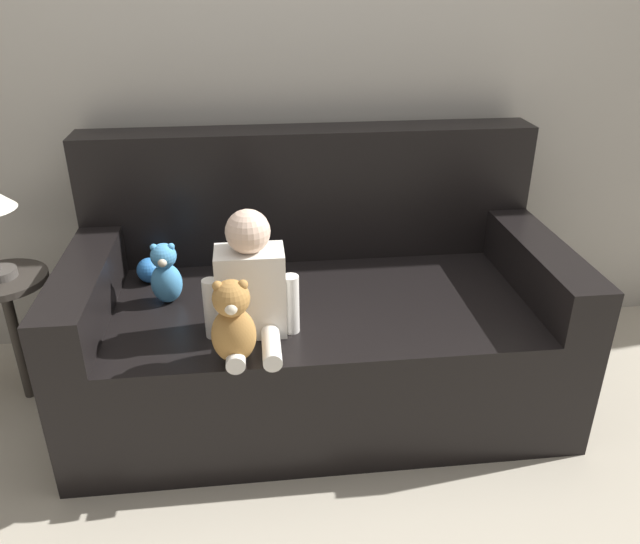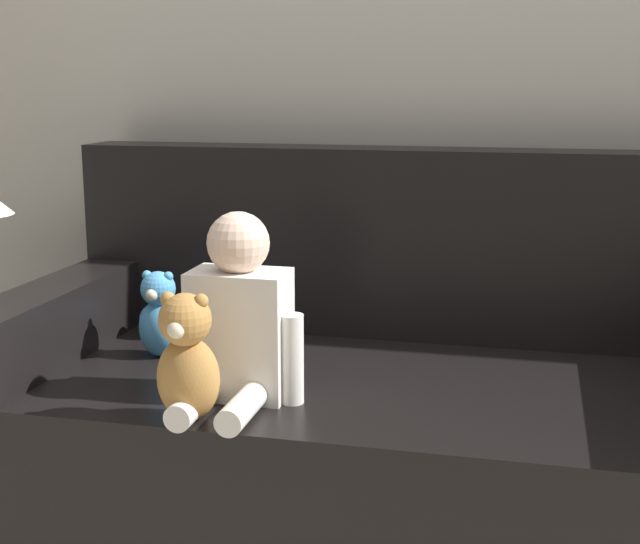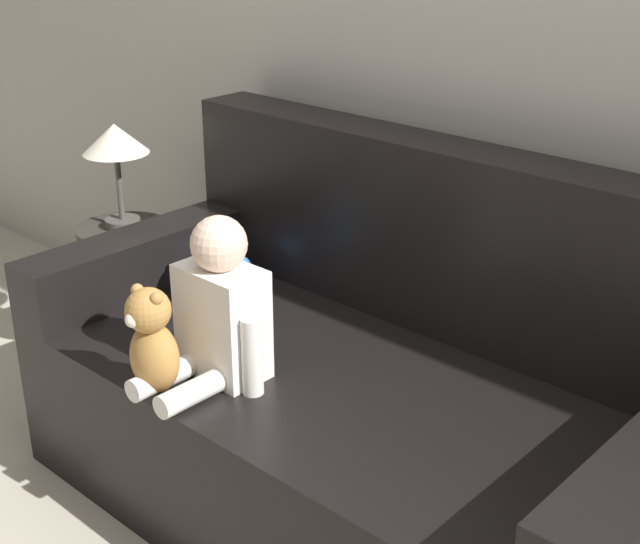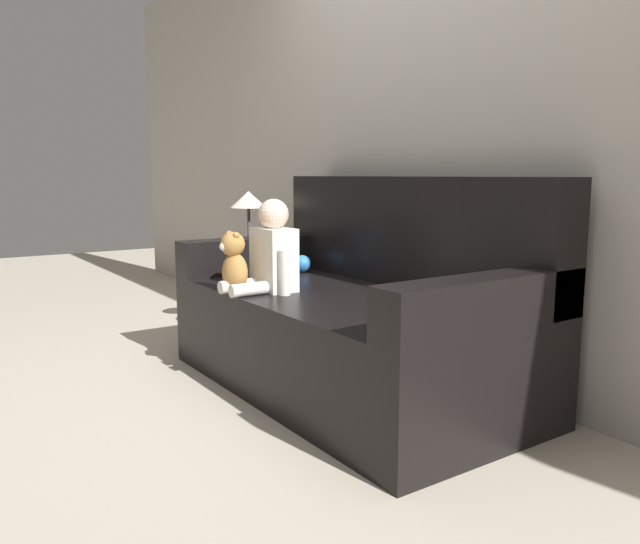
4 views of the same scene
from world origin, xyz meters
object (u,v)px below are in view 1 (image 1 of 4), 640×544
object	(u,v)px
couch	(317,313)
teddy_bear_brown	(233,322)
toy_ball	(149,270)
person_baby	(251,286)
plush_toy_side	(166,274)

from	to	relation	value
couch	teddy_bear_brown	distance (m)	0.62
couch	toy_ball	bearing A→B (deg)	170.51
person_baby	plush_toy_side	size ratio (longest dim) A/B	1.87
person_baby	plush_toy_side	world-z (taller)	person_baby
person_baby	toy_ball	xyz separation A→B (m)	(-0.38, 0.42, -0.13)
couch	person_baby	world-z (taller)	couch
teddy_bear_brown	toy_ball	bearing A→B (deg)	119.61
toy_ball	couch	bearing A→B (deg)	-9.49
teddy_bear_brown	plush_toy_side	xyz separation A→B (m)	(-0.24, 0.41, -0.03)
couch	teddy_bear_brown	size ratio (longest dim) A/B	6.36
couch	toy_ball	size ratio (longest dim) A/B	18.67
teddy_bear_brown	toy_ball	xyz separation A→B (m)	(-0.33, 0.58, -0.09)
person_baby	teddy_bear_brown	world-z (taller)	person_baby
person_baby	toy_ball	world-z (taller)	person_baby
person_baby	couch	bearing A→B (deg)	51.71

